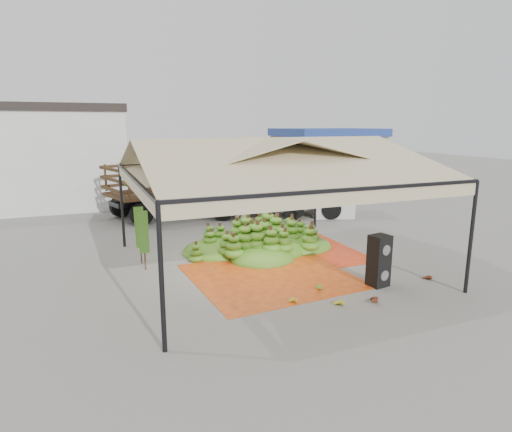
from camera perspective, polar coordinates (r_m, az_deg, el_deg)
name	(u,v)px	position (r m, az deg, el deg)	size (l,w,h in m)	color
ground	(268,266)	(13.66, 1.62, -6.64)	(90.00, 90.00, 0.00)	slate
canopy_tent	(269,161)	(12.98, 1.70, 7.28)	(8.10, 8.10, 4.00)	black
building_tan	(326,159)	(29.22, 9.37, 7.46)	(6.30, 5.30, 4.10)	tan
tarp_left	(271,276)	(12.79, 1.95, -7.96)	(4.48, 4.27, 0.01)	#D76114
tarp_right	(299,252)	(15.17, 5.79, -4.74)	(3.88, 4.08, 0.01)	#EA4516
banana_heap	(262,233)	(15.18, 0.81, -2.34)	(5.60, 4.60, 1.20)	#427819
hand_yellow_a	(338,303)	(10.92, 10.83, -11.31)	(0.44, 0.36, 0.20)	gold
hand_yellow_b	(291,300)	(10.92, 4.73, -11.15)	(0.40, 0.33, 0.18)	gold
hand_red_a	(370,298)	(11.33, 15.01, -10.55)	(0.49, 0.40, 0.22)	#5F2915
hand_red_b	(427,278)	(13.34, 21.81, -7.63)	(0.38, 0.31, 0.17)	#602A16
hand_green	(316,285)	(11.94, 8.02, -9.14)	(0.41, 0.34, 0.19)	#4D7117
hanging_bunches	(324,178)	(14.58, 9.06, 4.99)	(4.74, 0.24, 0.20)	#55821B
speaker_stack	(379,261)	(12.30, 16.07, -5.75)	(0.59, 0.53, 1.45)	black
banana_leaves	(142,266)	(14.10, -14.91, -6.46)	(0.96, 1.36, 3.70)	#387E21
vendor	(244,222)	(15.91, -1.66, -0.79)	(0.61, 0.40, 1.67)	gray
truck_left	(192,180)	(21.88, -8.55, 4.72)	(8.04, 4.78, 2.61)	#462817
truck_right	(285,185)	(20.90, 3.88, 4.11)	(7.37, 4.50, 2.40)	#463317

